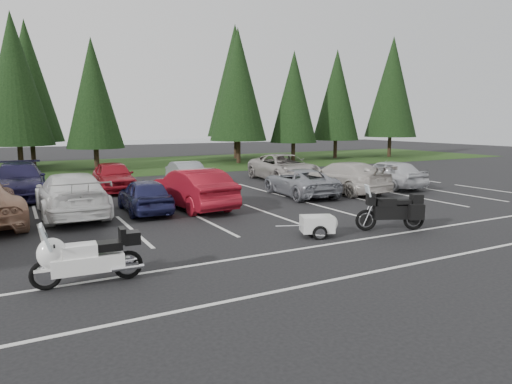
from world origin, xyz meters
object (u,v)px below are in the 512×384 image
object	(u,v)px
car_near_5	(193,188)
adventure_motorcycle	(390,207)
car_near_7	(343,177)
cargo_trailer	(317,226)
car_near_6	(300,182)
touring_motorcycle	(87,252)
car_far_2	(114,176)
car_far_3	(188,175)
car_near_8	(388,174)
car_far_1	(19,181)
car_far_4	(284,168)
car_near_3	(71,194)
car_near_4	(145,195)

from	to	relation	value
car_near_5	adventure_motorcycle	distance (m)	8.09
car_near_7	cargo_trailer	distance (m)	9.44
car_near_6	touring_motorcycle	world-z (taller)	touring_motorcycle
car_near_5	car_far_2	xyz separation A→B (m)	(-1.95, 6.42, -0.06)
car_far_3	car_near_8	bearing A→B (deg)	-28.34
car_far_1	car_far_2	size ratio (longest dim) A/B	1.25
touring_motorcycle	cargo_trailer	size ratio (longest dim) A/B	1.81
car_far_1	cargo_trailer	world-z (taller)	car_far_1
car_near_7	car_near_6	bearing A→B (deg)	-8.60
car_near_6	car_near_7	xyz separation A→B (m)	(2.50, -0.18, 0.12)
car_near_6	car_far_4	size ratio (longest dim) A/B	0.82
car_near_6	car_near_8	distance (m)	5.77
car_near_3	car_far_1	xyz separation A→B (m)	(-1.69, 5.58, -0.01)
car_near_3	car_far_3	size ratio (longest dim) A/B	1.38
car_near_4	car_far_1	distance (m)	7.54
car_near_4	car_near_7	bearing A→B (deg)	-175.81
car_near_3	cargo_trailer	world-z (taller)	car_near_3
car_far_2	car_near_6	bearing A→B (deg)	-35.04
car_near_4	adventure_motorcycle	xyz separation A→B (m)	(6.33, -6.87, 0.10)
car_near_6	car_far_2	bearing A→B (deg)	-31.40
car_near_4	car_near_7	size ratio (longest dim) A/B	0.74
car_near_8	car_far_1	xyz separation A→B (m)	(-17.82, 5.58, 0.05)
car_near_8	car_far_2	world-z (taller)	car_near_8
car_near_3	car_near_8	bearing A→B (deg)	179.68
car_near_4	car_far_3	xyz separation A→B (m)	(3.99, 6.06, 0.01)
car_near_4	car_far_2	bearing A→B (deg)	-88.53
car_near_5	car_far_1	world-z (taller)	car_near_5
car_far_3	car_near_6	bearing A→B (deg)	-54.20
car_near_6	car_far_3	size ratio (longest dim) A/B	1.15
car_near_8	car_far_2	size ratio (longest dim) A/B	1.00
car_near_6	car_near_8	world-z (taller)	car_near_8
car_near_4	cargo_trailer	bearing A→B (deg)	121.98
car_near_6	car_far_4	xyz separation A→B (m)	(2.28, 5.15, 0.15)
car_near_4	adventure_motorcycle	bearing A→B (deg)	134.56
car_near_5	car_far_3	distance (m)	6.42
car_near_7	adventure_motorcycle	bearing A→B (deg)	57.33
cargo_trailer	car_near_4	bearing A→B (deg)	142.04
car_near_8	car_near_6	bearing A→B (deg)	1.08
car_near_6	car_near_7	world-z (taller)	car_near_7
car_near_6	car_far_4	distance (m)	5.63
car_far_2	car_far_1	bearing A→B (deg)	-175.45
car_far_3	adventure_motorcycle	bearing A→B (deg)	-78.21
car_near_4	car_near_7	distance (m)	10.23
car_far_2	car_far_3	size ratio (longest dim) A/B	1.09
car_near_3	car_far_1	size ratio (longest dim) A/B	1.01
car_far_3	cargo_trailer	xyz separation A→B (m)	(-0.27, -12.49, -0.35)
car_far_4	touring_motorcycle	size ratio (longest dim) A/B	2.23
car_near_7	car_far_4	size ratio (longest dim) A/B	0.93
cargo_trailer	car_near_3	bearing A→B (deg)	154.11
car_far_1	adventure_motorcycle	xyz separation A→B (m)	(10.65, -13.06, -0.04)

